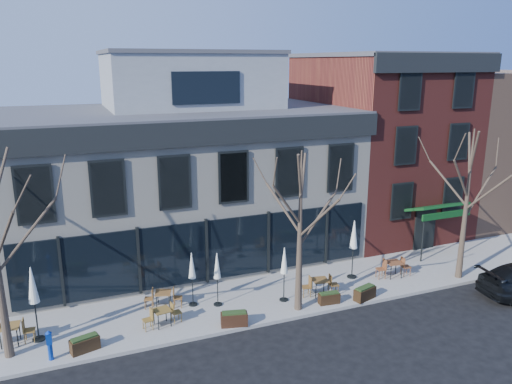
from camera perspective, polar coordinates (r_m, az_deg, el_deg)
name	(u,v)px	position (r m, az deg, el deg)	size (l,w,h in m)	color
ground	(207,287)	(24.90, -5.60, -10.74)	(120.00, 120.00, 0.00)	black
sidewalk_front	(286,293)	(24.09, 3.48, -11.42)	(33.50, 4.70, 0.15)	gray
corner_building	(181,172)	(28.07, -8.61, 2.30)	(18.39, 10.39, 11.10)	beige
red_brick_building	(378,142)	(33.16, 13.73, 5.55)	(8.20, 11.78, 11.18)	maroon
bg_building	(483,141)	(40.55, 24.49, 5.34)	(12.00, 12.00, 10.00)	#8C664C
tree_mid	(300,230)	(21.11, 5.08, -4.37)	(3.50, 3.55, 7.04)	#382B21
tree_right	(467,203)	(26.22, 22.94, -1.18)	(3.72, 3.77, 7.48)	#382B21
call_box	(50,344)	(20.24, -22.52, -15.78)	(0.23, 0.23, 1.18)	#0C36A2
cafe_set_0	(10,333)	(21.89, -26.31, -14.20)	(1.85, 0.78, 0.96)	brown
cafe_set_1	(163,298)	(22.76, -10.54, -11.80)	(1.74, 0.91, 0.89)	brown
cafe_set_2	(162,316)	(21.35, -10.67, -13.70)	(1.70, 0.76, 0.87)	brown
cafe_set_4	(320,285)	(23.65, 7.33, -10.52)	(1.85, 0.84, 0.95)	brown
cafe_set_5	(393,267)	(26.24, 15.44, -8.30)	(1.89, 0.84, 0.97)	brown
umbrella_0	(33,289)	(21.03, -24.14, -10.11)	(0.49, 0.49, 3.05)	black
umbrella_1	(192,269)	(22.21, -7.34, -8.67)	(0.40, 0.40, 2.48)	black
umbrella_2	(217,269)	(22.11, -4.46, -8.72)	(0.40, 0.40, 2.47)	black
umbrella_3	(284,263)	(22.47, 3.25, -8.16)	(0.41, 0.41, 2.54)	black
umbrella_4	(354,238)	(25.11, 11.11, -5.15)	(0.48, 0.48, 2.99)	black
planter_0	(85,344)	(20.50, -18.98, -16.08)	(1.13, 0.69, 0.59)	#332111
planter_1	(234,319)	(21.10, -2.52, -14.26)	(1.16, 0.68, 0.61)	black
planter_2	(329,298)	(23.05, 8.35, -11.88)	(0.98, 0.47, 0.53)	black
planter_3	(365,293)	(23.69, 12.33, -11.20)	(1.18, 0.75, 0.62)	black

